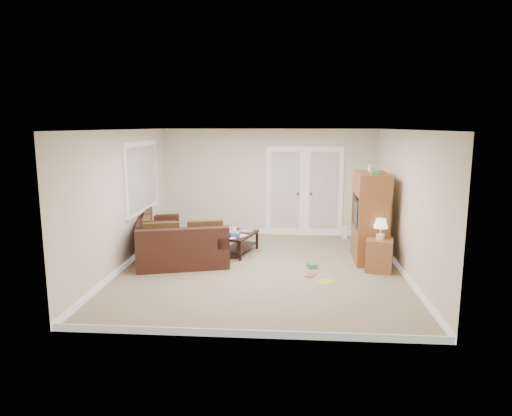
# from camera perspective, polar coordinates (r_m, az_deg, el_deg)

# --- Properties ---
(floor) EXTENTS (5.50, 5.50, 0.00)m
(floor) POSITION_cam_1_polar(r_m,az_deg,el_deg) (8.37, 0.63, -7.62)
(floor) COLOR gray
(floor) RESTS_ON ground
(ceiling) EXTENTS (5.00, 5.50, 0.02)m
(ceiling) POSITION_cam_1_polar(r_m,az_deg,el_deg) (7.97, 0.67, 9.77)
(ceiling) COLOR white
(ceiling) RESTS_ON wall_back
(wall_left) EXTENTS (0.02, 5.50, 2.50)m
(wall_left) POSITION_cam_1_polar(r_m,az_deg,el_deg) (8.60, -16.23, 1.02)
(wall_left) COLOR silver
(wall_left) RESTS_ON floor
(wall_right) EXTENTS (0.02, 5.50, 2.50)m
(wall_right) POSITION_cam_1_polar(r_m,az_deg,el_deg) (8.30, 18.13, 0.61)
(wall_right) COLOR silver
(wall_right) RESTS_ON floor
(wall_back) EXTENTS (5.00, 0.02, 2.50)m
(wall_back) POSITION_cam_1_polar(r_m,az_deg,el_deg) (10.79, 1.56, 3.23)
(wall_back) COLOR silver
(wall_back) RESTS_ON floor
(wall_front) EXTENTS (5.00, 0.02, 2.50)m
(wall_front) POSITION_cam_1_polar(r_m,az_deg,el_deg) (5.39, -1.17, -3.90)
(wall_front) COLOR silver
(wall_front) RESTS_ON floor
(baseboards) EXTENTS (5.00, 5.50, 0.10)m
(baseboards) POSITION_cam_1_polar(r_m,az_deg,el_deg) (8.35, 0.63, -7.29)
(baseboards) COLOR white
(baseboards) RESTS_ON floor
(french_doors) EXTENTS (1.80, 0.05, 2.13)m
(french_doors) POSITION_cam_1_polar(r_m,az_deg,el_deg) (10.78, 6.06, 2.02)
(french_doors) COLOR white
(french_doors) RESTS_ON floor
(window_left) EXTENTS (0.05, 1.92, 1.42)m
(window_left) POSITION_cam_1_polar(r_m,az_deg,el_deg) (9.48, -14.03, 3.78)
(window_left) COLOR white
(window_left) RESTS_ON wall_left
(sectional_sofa) EXTENTS (2.28, 2.65, 0.78)m
(sectional_sofa) POSITION_cam_1_polar(r_m,az_deg,el_deg) (9.14, -10.80, -4.27)
(sectional_sofa) COLOR #3F2118
(sectional_sofa) RESTS_ON floor
(coffee_table) EXTENTS (0.76, 1.10, 0.68)m
(coffee_table) POSITION_cam_1_polar(r_m,az_deg,el_deg) (9.31, -2.06, -4.35)
(coffee_table) COLOR black
(coffee_table) RESTS_ON floor
(tv_armoire) EXTENTS (0.60, 1.07, 1.83)m
(tv_armoire) POSITION_cam_1_polar(r_m,az_deg,el_deg) (8.95, 14.10, -1.06)
(tv_armoire) COLOR brown
(tv_armoire) RESTS_ON floor
(side_cabinet) EXTENTS (0.55, 0.55, 0.95)m
(side_cabinet) POSITION_cam_1_polar(r_m,az_deg,el_deg) (8.46, 15.17, -5.36)
(side_cabinet) COLOR #955B36
(side_cabinet) RESTS_ON floor
(space_heater) EXTENTS (0.13, 0.11, 0.28)m
(space_heater) POSITION_cam_1_polar(r_m,az_deg,el_deg) (10.74, 11.06, -3.01)
(space_heater) COLOR white
(space_heater) RESTS_ON floor
(floor_magazine) EXTENTS (0.32, 0.28, 0.01)m
(floor_magazine) POSITION_cam_1_polar(r_m,az_deg,el_deg) (7.80, 8.79, -9.07)
(floor_magazine) COLOR gold
(floor_magazine) RESTS_ON floor
(floor_greenbox) EXTENTS (0.20, 0.24, 0.08)m
(floor_greenbox) POSITION_cam_1_polar(r_m,az_deg,el_deg) (8.49, 6.99, -7.14)
(floor_greenbox) COLOR #419050
(floor_greenbox) RESTS_ON floor
(floor_book) EXTENTS (0.21, 0.24, 0.02)m
(floor_book) POSITION_cam_1_polar(r_m,az_deg,el_deg) (8.08, 6.28, -8.29)
(floor_book) COLOR brown
(floor_book) RESTS_ON floor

